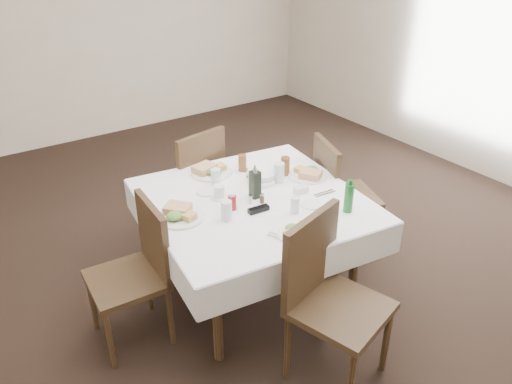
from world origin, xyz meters
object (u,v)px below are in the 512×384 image
chair_south (327,290)px  bread_basket (262,177)px  ketchup_bottle (232,202)px  green_bottle (349,198)px  oil_cruet_green (254,183)px  water_w (226,210)px  dining_table (253,208)px  coffee_mug (219,192)px  oil_cruet_dark (255,183)px  chair_north (194,178)px  chair_east (337,189)px  water_n (216,177)px  water_s (295,205)px  water_e (279,173)px  chair_west (139,265)px

chair_south → bread_basket: chair_south is taller
ketchup_bottle → green_bottle: 0.75m
chair_south → oil_cruet_green: 0.92m
water_w → dining_table: bearing=23.2°
dining_table → coffee_mug: coffee_mug is taller
oil_cruet_dark → chair_north: bearing=91.9°
chair_east → bread_basket: chair_east is taller
dining_table → ketchup_bottle: 0.23m
chair_north → coffee_mug: bearing=-103.7°
oil_cruet_green → coffee_mug: oil_cruet_green is taller
water_n → coffee_mug: (-0.07, -0.17, -0.02)m
chair_south → coffee_mug: 1.02m
water_s → water_w: (-0.41, 0.18, 0.01)m
water_e → bread_basket: bearing=142.7°
ketchup_bottle → coffee_mug: bearing=86.3°
dining_table → water_e: water_e is taller
chair_south → dining_table: bearing=84.9°
dining_table → water_w: (-0.29, -0.12, 0.14)m
coffee_mug → water_s: bearing=-56.2°
water_e → water_w: water_e is taller
chair_east → bread_basket: size_ratio=4.30×
chair_north → chair_east: 1.17m
dining_table → coffee_mug: (-0.18, 0.15, 0.12)m
chair_west → water_s: chair_west is taller
oil_cruet_green → chair_south: bearing=-96.8°
ketchup_bottle → green_bottle: (0.60, -0.45, 0.05)m
chair_west → water_e: size_ratio=6.60×
dining_table → water_n: bearing=107.8°
chair_west → water_e: 1.17m
chair_west → ketchup_bottle: (0.64, -0.07, 0.28)m
bread_basket → oil_cruet_green: oil_cruet_green is taller
coffee_mug → dining_table: bearing=-39.9°
chair_south → coffee_mug: chair_south is taller
chair_north → chair_east: (0.86, -0.78, -0.02)m
water_n → water_w: bearing=-112.5°
water_s → coffee_mug: bearing=123.8°
chair_west → water_n: size_ratio=7.74×
chair_north → green_bottle: (0.42, -1.34, 0.30)m
chair_west → coffee_mug: (0.66, 0.11, 0.26)m
chair_south → coffee_mug: bearing=95.9°
chair_west → green_bottle: (1.24, -0.52, 0.32)m
water_w → green_bottle: bearing=-27.2°
ketchup_bottle → chair_west: bearing=173.6°
coffee_mug → green_bottle: 0.86m
chair_south → water_s: size_ratio=9.27×
ketchup_bottle → coffee_mug: (0.01, 0.18, -0.01)m
water_n → oil_cruet_green: (0.13, -0.29, 0.04)m
chair_west → water_w: size_ratio=7.28×
chair_east → coffee_mug: bearing=176.1°
chair_west → coffee_mug: 0.72m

